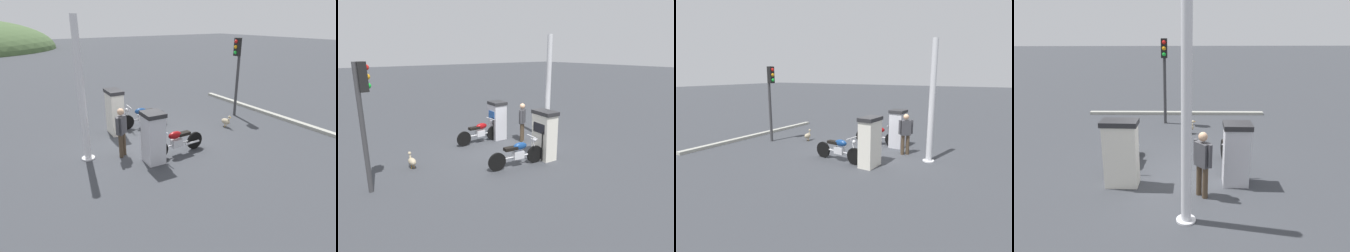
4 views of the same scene
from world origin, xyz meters
The scene contains 10 objects.
ground_plane centered at (0.00, 0.00, 0.00)m, with size 120.00×120.00×0.00m, color #383A3F.
fuel_pump_near centered at (-0.52, -1.40, 0.80)m, with size 0.67×0.72×1.58m.
fuel_pump_far centered at (-0.52, 1.40, 0.85)m, with size 0.61×0.90×1.67m.
motorcycle_near_pump centered at (0.37, -1.36, 0.45)m, with size 1.97×0.56×0.93m.
motorcycle_far_pump centered at (0.66, 1.42, 0.45)m, with size 1.98×0.60×0.93m.
attendant_person centered at (-1.13, -0.52, 0.89)m, with size 0.50×0.43×1.57m.
wandering_duck centered at (3.43, -0.42, 0.24)m, with size 0.22×0.51×0.51m.
roadside_traffic_light centered at (4.74, 0.47, 2.31)m, with size 0.38×0.24×3.36m.
canopy_support_pole centered at (-2.12, -0.11, 2.03)m, with size 0.40×0.40×4.21m.
road_edge_kerb centered at (6.19, 0.00, 0.06)m, with size 0.53×7.75×0.12m.
Camera 4 is at (-7.78, 0.12, 3.77)m, focal length 34.34 mm.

